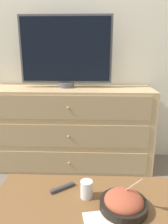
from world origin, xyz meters
TOP-DOWN VIEW (x-y plane):
  - ground_plane at (0.00, 0.00)m, footprint 12.00×12.00m
  - wall_back at (0.00, 0.03)m, footprint 12.00×0.05m
  - dresser at (0.14, -0.26)m, footprint 1.61×0.47m
  - tv at (0.10, -0.20)m, footprint 0.89×0.15m
  - coffee_table at (0.33, -1.40)m, footprint 1.00×0.52m
  - takeout_bowl at (0.52, -1.44)m, footprint 0.24×0.24m
  - drink_cup at (0.33, -1.35)m, footprint 0.07×0.07m
  - napkin at (0.40, -1.54)m, footprint 0.18×0.18m
  - remote_control at (0.19, -1.29)m, footprint 0.13×0.11m

SIDE VIEW (x-z plane):
  - ground_plane at x=0.00m, z-range 0.00..0.00m
  - coffee_table at x=0.33m, z-range 0.15..0.57m
  - dresser at x=0.14m, z-range 0.00..0.82m
  - napkin at x=0.40m, z-range 0.42..0.42m
  - remote_control at x=0.19m, z-range 0.42..0.43m
  - takeout_bowl at x=0.52m, z-range 0.36..0.55m
  - drink_cup at x=0.33m, z-range 0.41..0.50m
  - tv at x=0.10m, z-range 0.83..1.51m
  - wall_back at x=0.00m, z-range 0.00..2.60m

